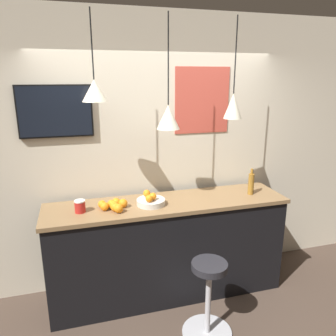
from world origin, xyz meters
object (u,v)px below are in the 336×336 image
spread_jar (80,206)px  juice_bottle (251,183)px  fruit_bowl (151,201)px  mounted_tv (55,111)px  bar_stool (208,294)px

spread_jar → juice_bottle: bearing=0.0°
fruit_bowl → spread_jar: bearing=180.0°
fruit_bowl → spread_jar: size_ratio=2.40×
spread_jar → mounted_tv: (-0.16, 0.38, 0.83)m
fruit_bowl → mounted_tv: bearing=155.0°
fruit_bowl → spread_jar: 0.67m
bar_stool → juice_bottle: size_ratio=2.58×
juice_bottle → spread_jar: (-1.76, 0.00, -0.06)m
juice_bottle → mounted_tv: (-1.92, 0.38, 0.77)m
bar_stool → juice_bottle: 1.23m
mounted_tv → bar_stool: bearing=-40.8°
bar_stool → mounted_tv: mounted_tv is taller
juice_bottle → mounted_tv: bearing=168.6°
fruit_bowl → spread_jar: fruit_bowl is taller
bar_stool → mounted_tv: (-1.19, 1.02, 1.52)m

